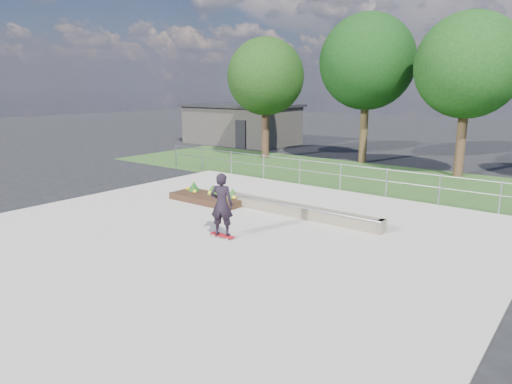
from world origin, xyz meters
TOP-DOWN VIEW (x-y plane):
  - ground at (0.00, 0.00)m, footprint 120.00×120.00m
  - grass_verge at (0.00, 11.00)m, footprint 30.00×8.00m
  - concrete_slab at (0.00, 0.00)m, footprint 15.00×15.00m
  - fence at (0.00, 7.50)m, footprint 20.06×0.06m
  - building at (-14.00, 18.00)m, footprint 8.40×5.40m
  - tree_far_left at (-8.00, 13.00)m, footprint 4.55×4.55m
  - tree_mid_left at (-2.50, 15.00)m, footprint 5.25×5.25m
  - tree_mid_right at (3.00, 14.00)m, footprint 4.90×4.90m
  - grind_ledge at (0.77, 3.03)m, footprint 6.00×0.44m
  - planter_bed at (-2.99, 2.72)m, footprint 3.00×1.20m
  - skateboarder at (0.24, -0.13)m, footprint 0.80×0.66m

SIDE VIEW (x-z plane):
  - ground at x=0.00m, z-range 0.00..0.00m
  - grass_verge at x=0.00m, z-range 0.00..0.02m
  - concrete_slab at x=0.00m, z-range 0.00..0.06m
  - planter_bed at x=-2.99m, z-range -0.06..0.55m
  - grind_ledge at x=0.77m, z-range 0.05..0.48m
  - fence at x=0.00m, z-range 0.17..1.37m
  - skateboarder at x=0.24m, z-range 0.09..1.98m
  - building at x=-14.00m, z-range 0.01..3.01m
  - tree_far_left at x=-8.00m, z-range 1.28..8.43m
  - tree_mid_right at x=3.00m, z-range 1.38..9.08m
  - tree_mid_left at x=-2.50m, z-range 1.48..9.73m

